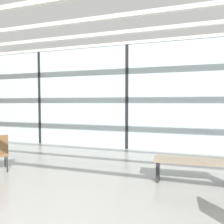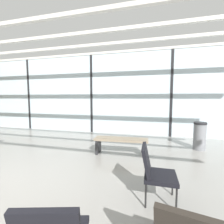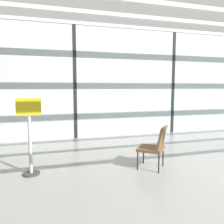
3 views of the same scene
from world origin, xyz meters
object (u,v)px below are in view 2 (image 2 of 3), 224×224
trash_bin (200,136)px  waiting_bench (121,142)px  parked_airplane (97,90)px  lounge_chair_0 (155,170)px

trash_bin → waiting_bench: bearing=-155.4°
parked_airplane → lounge_chair_0: 10.67m
parked_airplane → waiting_bench: size_ratio=9.42×
parked_airplane → trash_bin: parked_airplane is taller
waiting_bench → parked_airplane: bearing=-69.1°
waiting_bench → trash_bin: trash_bin is taller
lounge_chair_0 → parked_airplane: bearing=24.4°
lounge_chair_0 → trash_bin: lounge_chair_0 is taller
lounge_chair_0 → waiting_bench: lounge_chair_0 is taller
waiting_bench → lounge_chair_0: bearing=112.5°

